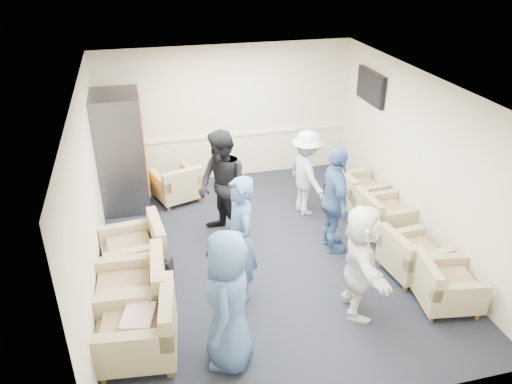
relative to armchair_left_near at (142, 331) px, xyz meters
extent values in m
plane|color=black|center=(1.97, 1.69, -0.37)|extent=(6.00, 6.00, 0.00)
plane|color=white|center=(1.97, 1.69, 2.33)|extent=(6.00, 6.00, 0.00)
cube|color=beige|center=(1.97, 4.69, 0.98)|extent=(5.00, 0.02, 2.70)
cube|color=beige|center=(1.97, -1.31, 0.98)|extent=(5.00, 0.02, 2.70)
cube|color=beige|center=(-0.53, 1.69, 0.98)|extent=(0.02, 6.00, 2.70)
cube|color=beige|center=(4.47, 1.69, 0.98)|extent=(0.02, 6.00, 2.70)
cube|color=silver|center=(1.97, 4.67, 0.53)|extent=(4.98, 0.04, 0.06)
cube|color=black|center=(4.41, 3.49, 1.68)|extent=(0.07, 1.00, 0.58)
cube|color=black|center=(4.37, 3.49, 1.68)|extent=(0.01, 0.92, 0.50)
cube|color=#4D4C54|center=(4.45, 3.49, 1.53)|extent=(0.04, 0.10, 0.25)
cube|color=#9B8B64|center=(-0.06, 0.01, -0.09)|extent=(1.03, 1.03, 0.31)
cube|color=#876B4A|center=(-0.06, 0.01, 0.12)|extent=(0.71, 0.67, 0.11)
cube|color=#9B8B64|center=(0.32, -0.04, 0.28)|extent=(0.26, 0.94, 0.44)
cube|color=#9B8B64|center=(-0.13, 0.71, -0.08)|extent=(1.00, 1.00, 0.31)
cube|color=#876B4A|center=(-0.13, 0.71, 0.13)|extent=(0.69, 0.65, 0.11)
cube|color=#9B8B64|center=(0.26, 0.69, 0.30)|extent=(0.21, 0.95, 0.45)
cube|color=#9B8B64|center=(-0.04, 1.72, -0.10)|extent=(0.96, 0.96, 0.29)
cube|color=#876B4A|center=(-0.04, 1.72, 0.09)|extent=(0.67, 0.63, 0.10)
cube|color=#9B8B64|center=(0.32, 1.76, 0.25)|extent=(0.24, 0.89, 0.41)
cube|color=#9B8B64|center=(4.03, -0.06, -0.13)|extent=(0.88, 0.88, 0.26)
cube|color=#876B4A|center=(4.03, -0.06, 0.04)|extent=(0.61, 0.58, 0.09)
cube|color=#9B8B64|center=(3.71, -0.01, 0.18)|extent=(0.24, 0.79, 0.37)
cube|color=#9B8B64|center=(3.95, 0.69, -0.13)|extent=(0.86, 0.86, 0.26)
cube|color=#876B4A|center=(3.95, 0.69, 0.04)|extent=(0.59, 0.56, 0.09)
cube|color=#9B8B64|center=(3.63, 0.65, 0.18)|extent=(0.21, 0.79, 0.37)
cube|color=#9B8B64|center=(4.07, 1.84, -0.12)|extent=(0.84, 0.84, 0.26)
cube|color=#876B4A|center=(4.07, 1.84, 0.05)|extent=(0.58, 0.55, 0.09)
cube|color=#9B8B64|center=(3.73, 1.82, 0.20)|extent=(0.17, 0.81, 0.38)
cube|color=#9B8B64|center=(4.02, 2.74, -0.12)|extent=(0.91, 0.91, 0.27)
cube|color=#876B4A|center=(4.02, 2.74, 0.06)|extent=(0.62, 0.59, 0.10)
cube|color=#9B8B64|center=(3.69, 2.70, 0.20)|extent=(0.23, 0.82, 0.38)
cube|color=#9B8B64|center=(0.81, 3.88, -0.13)|extent=(0.98, 0.98, 0.26)
cube|color=#876B4A|center=(0.81, 3.88, 0.04)|extent=(0.64, 0.67, 0.09)
cube|color=#9B8B64|center=(0.91, 3.57, 0.18)|extent=(0.78, 0.36, 0.37)
cube|color=#4D4C54|center=(-0.13, 3.91, 0.69)|extent=(0.84, 1.01, 2.13)
cube|color=#F63E05|center=(0.30, 3.91, 0.80)|extent=(0.02, 0.86, 1.70)
cube|color=black|center=(0.30, 3.91, -0.09)|extent=(0.02, 0.50, 0.13)
cube|color=black|center=(0.34, 1.38, -0.18)|extent=(0.33, 0.29, 0.39)
sphere|color=black|center=(0.34, 1.38, 0.00)|extent=(0.19, 0.19, 0.19)
cube|color=beige|center=(-0.01, 0.01, 0.19)|extent=(0.45, 0.53, 0.13)
imported|color=#3A588B|center=(0.99, -0.32, 0.51)|extent=(0.80, 0.99, 1.76)
imported|color=#3A588B|center=(1.37, 0.81, 0.54)|extent=(0.49, 0.70, 1.83)
imported|color=black|center=(1.43, 2.36, 0.56)|extent=(1.00, 1.11, 1.86)
imported|color=silver|center=(3.02, 2.82, 0.41)|extent=(0.75, 1.09, 1.56)
imported|color=#3A588B|center=(3.04, 1.59, 0.51)|extent=(0.52, 1.06, 1.75)
imported|color=white|center=(2.80, 0.13, 0.43)|extent=(0.78, 1.54, 1.59)
camera|label=1|loc=(0.23, -4.64, 4.17)|focal=35.00mm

